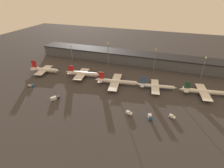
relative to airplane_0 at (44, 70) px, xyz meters
name	(u,v)px	position (x,y,z in m)	size (l,w,h in m)	color
ground	(111,101)	(91.25, -29.30, -3.77)	(600.00, 600.00, 0.00)	#383538
terminal_building	(134,58)	(91.25, 63.36, 3.16)	(259.52, 24.17, 13.77)	#4C515B
airplane_0	(44,70)	(0.00, 0.00, 0.00)	(37.45, 28.39, 14.33)	silver
airplane_1	(83,74)	(46.70, 4.71, 0.12)	(40.63, 30.41, 12.51)	silver
airplane_2	(117,82)	(87.59, -0.09, -0.34)	(46.40, 38.03, 12.90)	silver
airplane_3	(156,86)	(126.71, 4.03, -0.78)	(38.63, 30.20, 12.47)	white
airplane_4	(205,92)	(170.43, 7.55, -0.45)	(47.97, 31.73, 11.94)	white
service_vehicle_0	(55,98)	(44.47, -44.11, -1.81)	(6.25, 7.76, 3.52)	#282D38
service_vehicle_1	(129,113)	(110.99, -42.91, -2.13)	(5.28, 3.65, 2.94)	white
service_vehicle_2	(150,117)	(127.28, -42.95, -1.73)	(3.97, 5.27, 3.79)	#195199
service_vehicle_3	(172,117)	(143.00, -36.56, -2.20)	(5.15, 4.00, 2.78)	white
service_vehicle_4	(31,86)	(8.52, -32.33, -2.07)	(5.69, 3.35, 3.04)	#195199
lamp_post_0	(71,51)	(11.21, 43.87, 10.39)	(1.80, 1.80, 21.87)	slate
lamp_post_1	(108,52)	(62.66, 43.87, 14.49)	(1.80, 1.80, 29.33)	slate
lamp_post_2	(155,58)	(119.32, 43.87, 13.66)	(1.80, 1.80, 27.80)	slate
lamp_post_3	(204,65)	(170.55, 43.87, 11.90)	(1.80, 1.80, 24.58)	slate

